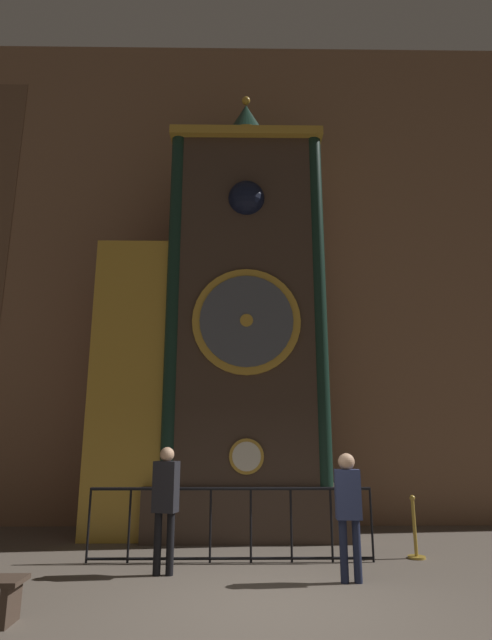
{
  "coord_description": "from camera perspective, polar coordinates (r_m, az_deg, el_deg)",
  "views": [
    {
      "loc": [
        -0.37,
        -6.17,
        1.84
      ],
      "look_at": [
        -0.23,
        4.3,
        4.37
      ],
      "focal_mm": 28.0,
      "sensor_mm": 36.0,
      "label": 1
    }
  ],
  "objects": [
    {
      "name": "clock_tower",
      "position": [
        10.68,
        -2.56,
        -1.36
      ],
      "size": [
        5.09,
        1.83,
        9.93
      ],
      "color": "#423328",
      "rests_on": "ground_plane"
    },
    {
      "name": "railing_fence",
      "position": [
        8.46,
        -1.77,
        -21.9
      ],
      "size": [
        4.49,
        0.05,
        1.11
      ],
      "color": "black",
      "rests_on": "ground_plane"
    },
    {
      "name": "visitor_near",
      "position": [
        7.74,
        -9.18,
        -19.28
      ],
      "size": [
        0.39,
        0.3,
        1.74
      ],
      "rotation": [
        0.0,
        0.0,
        -0.28
      ],
      "color": "black",
      "rests_on": "ground_plane"
    },
    {
      "name": "visitor_far",
      "position": [
        7.41,
        11.6,
        -19.74
      ],
      "size": [
        0.36,
        0.25,
        1.66
      ],
      "rotation": [
        0.0,
        0.0,
        -0.08
      ],
      "color": "#1B213A",
      "rests_on": "ground_plane"
    },
    {
      "name": "stanchion_post",
      "position": [
        9.2,
        18.77,
        -22.51
      ],
      "size": [
        0.28,
        0.28,
        0.96
      ],
      "color": "#B28E33",
      "rests_on": "ground_plane"
    },
    {
      "name": "ground_plane",
      "position": [
        6.44,
        2.95,
        -30.15
      ],
      "size": [
        28.0,
        28.0,
        0.0
      ],
      "primitive_type": "plane",
      "color": "brown"
    },
    {
      "name": "cathedral_back_wall",
      "position": [
        12.7,
        0.56,
        6.71
      ],
      "size": [
        24.0,
        0.32,
        12.51
      ],
      "color": "#846047",
      "rests_on": "ground_plane"
    }
  ]
}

